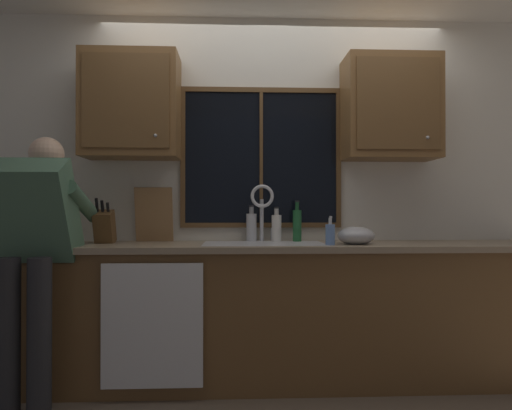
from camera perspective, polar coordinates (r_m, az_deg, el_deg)
The scene contains 22 objects.
back_wall at distance 3.51m, azimuth 2.04°, elevation 1.56°, with size 6.00×0.12×2.55m, color silver.
window_glass at distance 3.45m, azimuth 0.62°, elevation 5.75°, with size 1.10×0.02×0.95m, color black.
window_frame_top at distance 3.53m, azimuth 0.63°, elevation 13.75°, with size 1.17×0.02×0.04m, color brown.
window_frame_bottom at distance 3.42m, azimuth 0.63°, elevation -2.45°, with size 1.17×0.02×0.04m, color brown.
window_frame_left at distance 3.45m, azimuth -8.85°, elevation 5.75°, with size 0.04×0.02×0.95m, color brown.
window_frame_right at distance 3.52m, azimuth 9.95°, elevation 5.64°, with size 0.04×0.02×0.95m, color brown.
window_mullion_center at distance 3.44m, azimuth 0.64°, elevation 5.78°, with size 0.02×0.02×0.95m, color brown.
lower_cabinet_run at distance 3.23m, azimuth 2.57°, elevation -13.17°, with size 3.60×0.58×0.88m, color brown.
countertop at distance 3.15m, azimuth 2.60°, elevation -5.05°, with size 3.66×0.62×0.04m, color gray.
dishwasher_front at distance 2.95m, azimuth -12.43°, elevation -14.06°, with size 0.60×0.02×0.74m, color white.
upper_cabinet_left at distance 3.41m, azimuth -14.86°, elevation 11.53°, with size 0.65×0.36×0.72m.
upper_cabinet_right at distance 3.51m, azimuth 15.95°, elevation 11.19°, with size 0.65×0.36×0.72m.
sink at distance 3.16m, azimuth 0.93°, elevation -6.45°, with size 0.80×0.46×0.21m.
faucet at distance 3.32m, azimuth 0.87°, elevation -0.08°, with size 0.18×0.09×0.40m.
person_standing at distance 3.03m, azimuth -25.33°, elevation -3.77°, with size 0.53×0.67×1.60m.
knife_block at distance 3.31m, azimuth -17.87°, elevation -2.56°, with size 0.12×0.18×0.32m.
cutting_board at distance 3.39m, azimuth -12.25°, elevation -1.15°, with size 0.26×0.02×0.39m, color #997047.
mixing_bowl at distance 3.16m, azimuth 12.01°, elevation -3.67°, with size 0.24×0.24×0.12m, color #B7B7BC.
soap_dispenser at distance 3.04m, azimuth 8.97°, elevation -3.48°, with size 0.06×0.07×0.19m.
bottle_green_glass at distance 3.35m, azimuth -0.56°, elevation -2.61°, with size 0.07×0.07×0.26m.
bottle_tall_clear at distance 3.33m, azimuth 2.50°, elevation -2.71°, with size 0.07×0.07×0.25m.
bottle_amber_small at distance 3.33m, azimuth 5.00°, elevation -2.38°, with size 0.06×0.06×0.29m.
Camera 1 is at (-0.28, -3.43, 1.15)m, focal length 33.04 mm.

